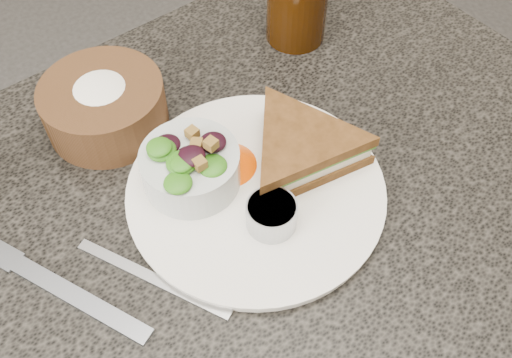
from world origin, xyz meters
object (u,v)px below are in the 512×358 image
object	(u,v)px
sandwich	(301,148)
dressing_ramekin	(271,215)
dinner_plate	(256,191)
salad_bowl	(190,163)
dining_table	(240,331)
bread_basket	(103,100)

from	to	relation	value
sandwich	dressing_ramekin	bearing A→B (deg)	-138.96
dinner_plate	salad_bowl	world-z (taller)	salad_bowl
dinner_plate	sandwich	xyz separation A→B (m)	(0.07, -0.00, 0.03)
sandwich	salad_bowl	world-z (taller)	salad_bowl
dining_table	salad_bowl	size ratio (longest dim) A/B	8.80
sandwich	salad_bowl	bearing A→B (deg)	165.81
salad_bowl	bread_basket	xyz separation A→B (m)	(-0.03, 0.15, -0.00)
dressing_ramekin	sandwich	bearing A→B (deg)	29.72
dining_table	sandwich	distance (m)	0.42
salad_bowl	bread_basket	size ratio (longest dim) A/B	0.74
sandwich	dressing_ramekin	xyz separation A→B (m)	(-0.08, -0.05, -0.01)
dining_table	dinner_plate	distance (m)	0.38
bread_basket	dressing_ramekin	bearing A→B (deg)	-76.45
dining_table	sandwich	world-z (taller)	sandwich
salad_bowl	dressing_ramekin	bearing A→B (deg)	-71.57
bread_basket	dinner_plate	bearing A→B (deg)	-69.19
salad_bowl	dressing_ramekin	world-z (taller)	salad_bowl
dinner_plate	bread_basket	world-z (taller)	bread_basket
salad_bowl	dinner_plate	bearing A→B (deg)	-46.81
dinner_plate	salad_bowl	size ratio (longest dim) A/B	2.62
dining_table	salad_bowl	bearing A→B (deg)	110.62
sandwich	dining_table	bearing A→B (deg)	-171.44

